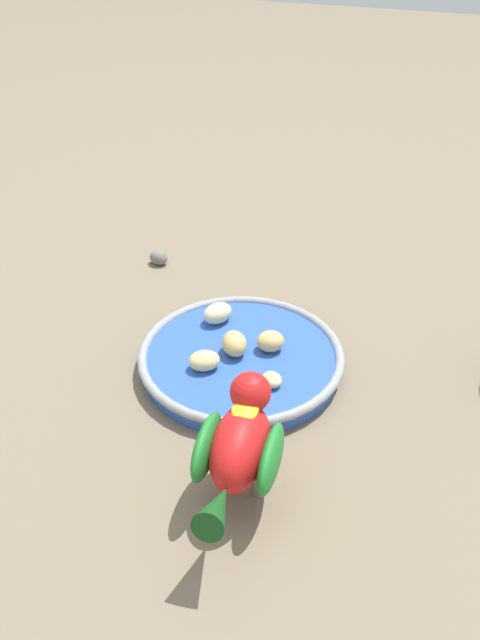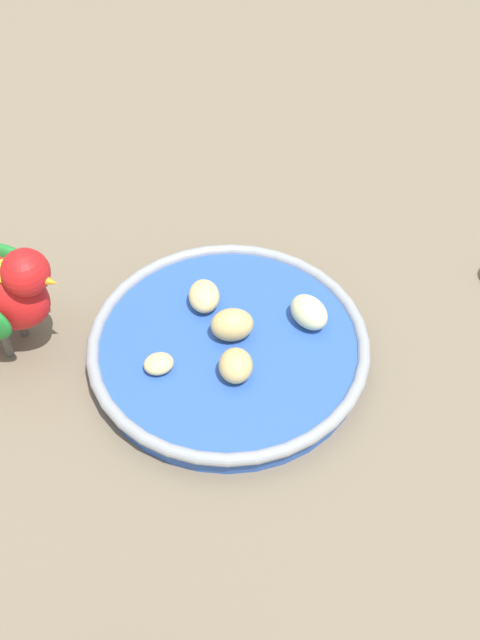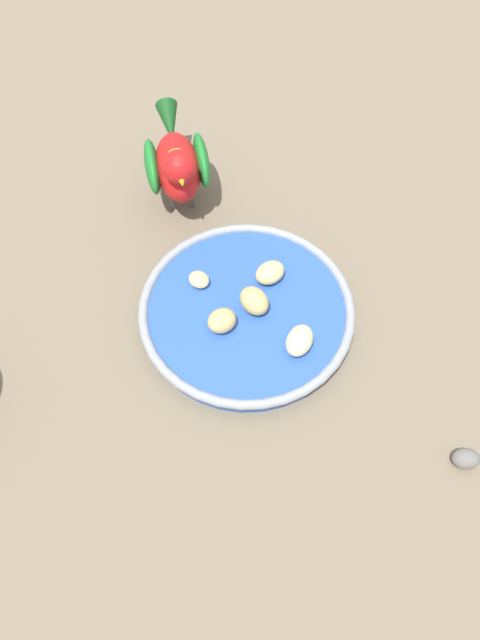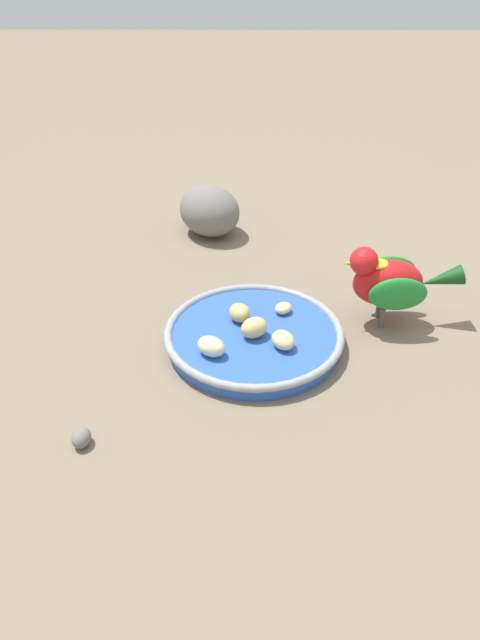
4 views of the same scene
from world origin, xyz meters
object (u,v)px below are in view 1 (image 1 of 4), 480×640
(apple_piece_0, at_px, (218,313))
(parrot, at_px, (239,446))
(apple_piece_3, at_px, (204,361))
(pebble_0, at_px, (159,258))
(feeding_bowl, at_px, (241,360))
(apple_piece_1, at_px, (236,345))
(apple_piece_2, at_px, (272,380))
(apple_piece_4, at_px, (270,341))

(apple_piece_0, height_order, parrot, parrot)
(apple_piece_3, relative_size, pebble_0, 1.30)
(feeding_bowl, distance_m, parrot, 0.20)
(feeding_bowl, xyz_separation_m, apple_piece_1, (-0.00, -0.00, 0.02))
(apple_piece_3, distance_m, parrot, 0.17)
(apple_piece_0, bearing_deg, apple_piece_1, -53.17)
(apple_piece_0, distance_m, apple_piece_3, 0.09)
(feeding_bowl, height_order, apple_piece_2, apple_piece_2)
(pebble_0, bearing_deg, apple_piece_0, -45.02)
(apple_piece_4, bearing_deg, parrot, -82.38)
(feeding_bowl, bearing_deg, apple_piece_1, -171.81)
(apple_piece_2, bearing_deg, feeding_bowl, 140.50)
(apple_piece_4, distance_m, parrot, 0.20)
(apple_piece_0, height_order, apple_piece_2, apple_piece_0)
(apple_piece_0, xyz_separation_m, apple_piece_1, (0.04, -0.06, 0.00))
(pebble_0, bearing_deg, apple_piece_1, -47.18)
(feeding_bowl, relative_size, pebble_0, 8.79)
(apple_piece_0, relative_size, pebble_0, 1.40)
(feeding_bowl, height_order, parrot, parrot)
(feeding_bowl, bearing_deg, pebble_0, 133.72)
(apple_piece_1, distance_m, apple_piece_3, 0.04)
(apple_piece_0, height_order, apple_piece_3, apple_piece_0)
(pebble_0, bearing_deg, apple_piece_3, -56.10)
(apple_piece_2, height_order, parrot, parrot)
(apple_piece_0, height_order, apple_piece_4, same)
(parrot, height_order, pebble_0, parrot)
(apple_piece_0, bearing_deg, pebble_0, 134.98)
(apple_piece_1, distance_m, apple_piece_4, 0.04)
(apple_piece_2, bearing_deg, pebble_0, 134.99)
(apple_piece_1, height_order, pebble_0, apple_piece_1)
(parrot, bearing_deg, apple_piece_4, 4.80)
(apple_piece_4, bearing_deg, apple_piece_0, 155.32)
(apple_piece_4, bearing_deg, apple_piece_3, -137.79)
(apple_piece_2, bearing_deg, parrot, -86.51)
(apple_piece_2, distance_m, apple_piece_4, 0.06)
(apple_piece_3, height_order, apple_piece_4, apple_piece_4)
(feeding_bowl, relative_size, apple_piece_3, 6.77)
(apple_piece_0, distance_m, apple_piece_2, 0.13)
(feeding_bowl, distance_m, apple_piece_2, 0.06)
(apple_piece_3, distance_m, pebble_0, 0.27)
(apple_piece_1, xyz_separation_m, apple_piece_3, (-0.03, -0.03, -0.00))
(feeding_bowl, distance_m, apple_piece_4, 0.04)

